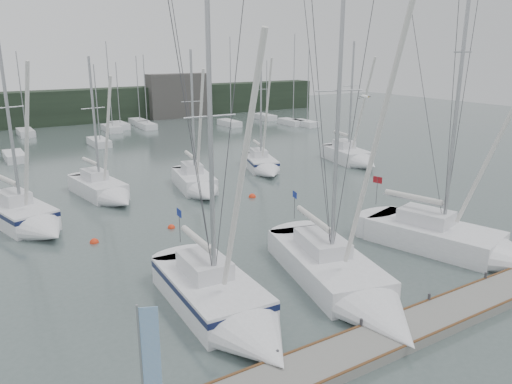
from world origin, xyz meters
TOP-DOWN VIEW (x-y plane):
  - ground at (0.00, 0.00)m, footprint 160.00×160.00m
  - dock at (0.00, -5.00)m, footprint 24.00×2.00m
  - far_treeline at (0.00, 62.00)m, footprint 90.00×4.00m
  - far_building_right at (18.00, 60.00)m, footprint 10.00×3.00m
  - mast_forest at (-5.34, 46.16)m, footprint 61.52×26.48m
  - sailboat_near_left at (-6.03, -0.50)m, footprint 3.59×9.99m
  - sailboat_near_center at (-0.35, -1.62)m, footprint 5.85×11.87m
  - sailboat_near_right at (8.48, -1.53)m, footprint 5.96×10.66m
  - sailboat_mid_a at (-11.26, 15.80)m, footprint 4.77×8.75m
  - sailboat_mid_b at (-5.32, 19.73)m, footprint 3.61×8.22m
  - sailboat_mid_c at (1.36, 17.77)m, footprint 3.89×8.07m
  - sailboat_mid_d at (9.45, 20.92)m, footprint 4.66×7.98m
  - sailboat_mid_e at (18.62, 18.78)m, footprint 4.04×8.08m
  - buoy_a at (-3.61, 11.39)m, footprint 0.47×0.47m
  - buoy_b at (4.30, 14.48)m, footprint 0.56×0.56m
  - buoy_c at (-8.42, 11.45)m, footprint 0.52×0.52m
  - dock_banner at (-10.92, -4.78)m, footprint 0.55×0.27m
  - seagull at (3.36, 2.09)m, footprint 1.09×0.53m

SIDE VIEW (x-z plane):
  - ground at x=0.00m, z-range 0.00..0.00m
  - buoy_a at x=-3.61m, z-range -0.24..0.24m
  - buoy_b at x=4.30m, z-range -0.28..0.28m
  - buoy_c at x=-8.42m, z-range -0.26..0.26m
  - dock at x=0.00m, z-range 0.00..0.40m
  - mast_forest at x=-5.34m, z-range -6.88..7.82m
  - sailboat_mid_d at x=9.45m, z-range -5.64..6.75m
  - sailboat_near_center at x=-0.35m, z-range -7.25..8.39m
  - sailboat_mid_b at x=-5.32m, z-range -5.04..6.18m
  - sailboat_mid_c at x=1.36m, z-range -5.23..6.42m
  - sailboat_mid_e at x=18.62m, z-range -5.62..6.85m
  - sailboat_near_right at x=8.48m, z-range -8.48..9.76m
  - sailboat_near_left at x=-6.03m, z-range -6.47..7.75m
  - sailboat_mid_a at x=-11.26m, z-range -5.62..6.95m
  - far_treeline at x=0.00m, z-range 0.00..5.00m
  - dock_banner at x=-10.92m, z-range 0.75..4.64m
  - far_building_right at x=18.00m, z-range 0.00..7.00m
  - seagull at x=3.36m, z-range 8.49..8.71m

